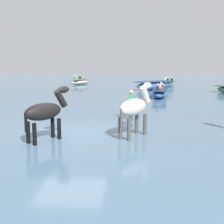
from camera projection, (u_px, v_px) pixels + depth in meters
ground_plane at (70, 141)px, 10.87m from camera, size 120.00×120.00×0.00m
water_surface at (102, 101)px, 20.67m from camera, size 90.00×90.00×0.26m
horse_lead_pinto at (134, 108)px, 10.36m from camera, size 1.34×1.84×2.13m
horse_trailing_black at (45, 113)px, 9.78m from camera, size 1.35×1.72×2.04m
boat_distant_west at (154, 86)px, 27.63m from camera, size 4.06×3.69×0.78m
boat_near_port at (80, 82)px, 33.96m from camera, size 2.28×3.21×1.07m
boat_distant_east at (168, 84)px, 31.54m from camera, size 2.02×2.69×0.97m
boat_far_offshore at (160, 93)px, 21.74m from camera, size 1.46×3.38×1.08m
person_onlooker_left at (131, 107)px, 13.39m from camera, size 0.22×0.33×1.63m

